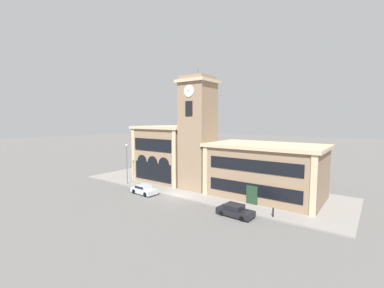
% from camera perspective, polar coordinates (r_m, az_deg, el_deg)
% --- Properties ---
extents(ground_plane, '(300.00, 300.00, 0.00)m').
position_cam_1_polar(ground_plane, '(37.32, -3.72, -11.73)').
color(ground_plane, '#605E5B').
extents(sidewalk_kerb, '(43.41, 14.48, 0.15)m').
position_cam_1_polar(sidewalk_kerb, '(42.88, 2.58, -9.34)').
color(sidewalk_kerb, gray).
rests_on(sidewalk_kerb, ground_plane).
extents(clock_tower, '(5.22, 5.22, 18.82)m').
position_cam_1_polar(clock_tower, '(40.11, 1.27, 2.35)').
color(clock_tower, '#897056').
rests_on(clock_tower, ground_plane).
extents(town_hall_left_wing, '(10.94, 9.91, 9.87)m').
position_cam_1_polar(town_hall_left_wing, '(47.00, -4.81, -1.98)').
color(town_hall_left_wing, '#897056').
rests_on(town_hall_left_wing, ground_plane).
extents(town_hall_right_wing, '(15.84, 9.91, 7.60)m').
position_cam_1_polar(town_hall_right_wing, '(38.10, 15.98, -5.65)').
color(town_hall_right_wing, '#897056').
rests_on(town_hall_right_wing, ground_plane).
extents(parked_car_near, '(4.22, 2.11, 1.33)m').
position_cam_1_polar(parked_car_near, '(39.30, -10.66, -9.85)').
color(parked_car_near, '#B2B7C1').
rests_on(parked_car_near, ground_plane).
extents(parked_car_mid, '(4.28, 2.08, 1.36)m').
position_cam_1_polar(parked_car_mid, '(30.62, 9.50, -14.30)').
color(parked_car_mid, black).
rests_on(parked_car_mid, ground_plane).
extents(street_lamp, '(0.36, 0.36, 6.78)m').
position_cam_1_polar(street_lamp, '(44.45, -14.28, -3.16)').
color(street_lamp, '#4C4C51').
rests_on(street_lamp, sidewalk_kerb).
extents(bollard, '(0.18, 0.18, 1.06)m').
position_cam_1_polar(bollard, '(31.07, 17.57, -14.26)').
color(bollard, black).
rests_on(bollard, sidewalk_kerb).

